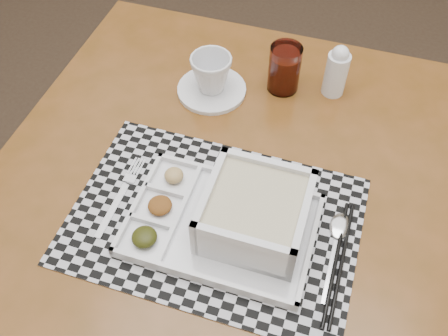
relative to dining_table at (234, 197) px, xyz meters
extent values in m
plane|color=black|center=(-0.46, 0.84, -0.62)|extent=(5.00, 5.00, 0.00)
cube|color=#4C2E0D|center=(0.00, 0.00, 0.05)|extent=(0.94, 0.94, 0.04)
cylinder|color=#4C2E0D|center=(-0.42, 0.41, -0.29)|extent=(0.05, 0.05, 0.65)
cylinder|color=#4C2E0D|center=(0.41, 0.42, -0.29)|extent=(0.05, 0.05, 0.65)
cube|color=#4C2E0D|center=(-0.01, 0.40, 0.00)|extent=(0.79, 0.04, 0.07)
cube|color=#4C2E0D|center=(-0.40, -0.01, 0.00)|extent=(0.04, 0.79, 0.07)
cube|color=#4C2E0D|center=(0.40, 0.01, 0.00)|extent=(0.04, 0.79, 0.07)
cube|color=#A8A8AF|center=(0.00, -0.11, 0.07)|extent=(0.51, 0.36, 0.00)
cube|color=silver|center=(0.01, -0.12, 0.08)|extent=(0.32, 0.23, 0.01)
cube|color=silver|center=(0.01, -0.01, 0.09)|extent=(0.32, 0.01, 0.01)
cube|color=silver|center=(0.02, -0.23, 0.09)|extent=(0.32, 0.01, 0.01)
cube|color=silver|center=(-0.14, -0.12, 0.09)|extent=(0.01, 0.22, 0.01)
cube|color=silver|center=(0.17, -0.12, 0.09)|extent=(0.01, 0.22, 0.01)
cube|color=silver|center=(-0.06, -0.12, 0.09)|extent=(0.01, 0.20, 0.01)
cube|color=silver|center=(-0.10, -0.16, 0.09)|extent=(0.08, 0.01, 0.01)
cube|color=silver|center=(-0.10, -0.09, 0.09)|extent=(0.08, 0.01, 0.01)
ellipsoid|color=black|center=(-0.10, -0.19, 0.09)|extent=(0.04, 0.04, 0.02)
ellipsoid|color=#4B280C|center=(-0.10, -0.12, 0.09)|extent=(0.04, 0.04, 0.02)
ellipsoid|color=#9A7646|center=(-0.10, -0.05, 0.10)|extent=(0.04, 0.04, 0.02)
cube|color=silver|center=(0.07, -0.10, 0.09)|extent=(0.17, 0.17, 0.01)
cube|color=silver|center=(0.07, -0.02, 0.13)|extent=(0.17, 0.02, 0.09)
cube|color=silver|center=(0.07, -0.18, 0.13)|extent=(0.17, 0.02, 0.09)
cube|color=silver|center=(-0.01, -0.10, 0.13)|extent=(0.02, 0.17, 0.09)
cube|color=silver|center=(0.15, -0.10, 0.13)|extent=(0.02, 0.17, 0.09)
cube|color=tan|center=(0.07, -0.10, 0.12)|extent=(0.15, 0.15, 0.07)
cube|color=silver|center=(-0.18, -0.15, 0.08)|extent=(0.01, 0.12, 0.00)
cube|color=silver|center=(-0.18, -0.07, 0.08)|extent=(0.02, 0.02, 0.00)
cube|color=silver|center=(-0.19, -0.04, 0.08)|extent=(0.00, 0.04, 0.00)
cube|color=silver|center=(-0.19, -0.04, 0.08)|extent=(0.00, 0.04, 0.00)
cube|color=silver|center=(-0.18, -0.04, 0.08)|extent=(0.00, 0.04, 0.00)
cube|color=silver|center=(-0.18, -0.04, 0.08)|extent=(0.00, 0.04, 0.00)
cube|color=silver|center=(0.21, -0.14, 0.08)|extent=(0.01, 0.12, 0.00)
ellipsoid|color=silver|center=(0.21, -0.05, 0.08)|extent=(0.04, 0.06, 0.01)
cylinder|color=black|center=(0.21, -0.12, 0.08)|extent=(0.01, 0.24, 0.01)
cylinder|color=black|center=(0.22, -0.12, 0.08)|extent=(0.01, 0.24, 0.01)
cylinder|color=silver|center=(-0.12, 0.21, 0.08)|extent=(0.15, 0.15, 0.01)
imported|color=silver|center=(-0.12, 0.21, 0.12)|extent=(0.12, 0.12, 0.08)
cylinder|color=white|center=(0.02, 0.27, 0.12)|extent=(0.07, 0.07, 0.11)
cylinder|color=#430C05|center=(0.02, 0.27, 0.11)|extent=(0.06, 0.06, 0.08)
cylinder|color=silver|center=(0.13, 0.29, 0.12)|extent=(0.05, 0.05, 0.10)
sphere|color=silver|center=(0.13, 0.29, 0.17)|extent=(0.04, 0.04, 0.04)
camera|label=1|loc=(0.17, -0.55, 0.82)|focal=40.00mm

